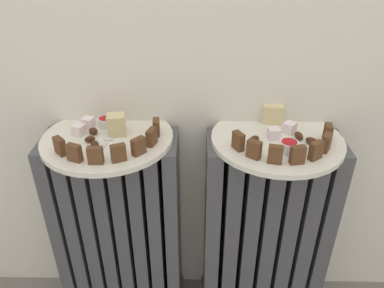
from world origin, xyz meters
The scene contains 34 objects.
radiator_left centered at (-0.20, 0.28, 0.28)m, with size 0.34×0.14×0.58m.
radiator_right centered at (0.20, 0.28, 0.28)m, with size 0.34×0.14×0.58m.
plate_left centered at (-0.20, 0.28, 0.58)m, with size 0.31×0.31×0.01m, color silver.
plate_right centered at (0.20, 0.28, 0.58)m, with size 0.31×0.31×0.01m, color silver.
dark_cake_slice_left_0 centered at (-0.28, 0.20, 0.61)m, with size 0.03×0.01×0.04m, color #56351E.
dark_cake_slice_left_1 centered at (-0.24, 0.17, 0.61)m, with size 0.03×0.01×0.04m, color #56351E.
dark_cake_slice_left_2 centered at (-0.20, 0.17, 0.61)m, with size 0.03×0.01×0.04m, color #56351E.
dark_cake_slice_left_3 centered at (-0.15, 0.18, 0.61)m, with size 0.03×0.01×0.04m, color #56351E.
dark_cake_slice_left_4 centered at (-0.11, 0.20, 0.61)m, with size 0.03×0.01×0.04m, color #56351E.
dark_cake_slice_left_5 centered at (-0.09, 0.24, 0.61)m, with size 0.03×0.01×0.04m, color #56351E.
dark_cake_slice_left_6 centered at (-0.08, 0.29, 0.61)m, with size 0.03×0.01×0.04m, color #56351E.
marble_cake_slice_left_0 centered at (-0.17, 0.29, 0.61)m, with size 0.04×0.03×0.05m, color beige.
turkish_delight_left_0 centered at (-0.25, 0.32, 0.60)m, with size 0.02×0.02×0.02m, color white.
turkish_delight_left_1 centered at (-0.26, 0.28, 0.60)m, with size 0.03×0.03×0.03m, color white.
medjool_date_left_0 centered at (-0.23, 0.25, 0.59)m, with size 0.02×0.01×0.01m, color #3D1E0F.
medjool_date_left_1 centered at (-0.23, 0.29, 0.60)m, with size 0.02×0.02×0.02m, color #3D1E0F.
medjool_date_left_2 centered at (-0.20, 0.20, 0.59)m, with size 0.03×0.01×0.01m, color #3D1E0F.
medjool_date_left_3 centered at (-0.21, 0.23, 0.59)m, with size 0.02×0.02×0.02m, color #3D1E0F.
jam_bowl_left centered at (-0.21, 0.33, 0.60)m, with size 0.04×0.04×0.02m.
dark_cake_slice_right_0 centered at (0.10, 0.23, 0.61)m, with size 0.03×0.01×0.04m, color #56351E.
dark_cake_slice_right_1 centered at (0.13, 0.19, 0.61)m, with size 0.03×0.01×0.04m, color #56351E.
dark_cake_slice_right_2 centered at (0.17, 0.17, 0.61)m, with size 0.03×0.01×0.04m, color #56351E.
dark_cake_slice_right_3 centered at (0.22, 0.17, 0.61)m, with size 0.03×0.01×0.04m, color #56351E.
dark_cake_slice_right_4 centered at (0.26, 0.19, 0.61)m, with size 0.03×0.01×0.04m, color #56351E.
dark_cake_slice_right_5 centered at (0.29, 0.22, 0.61)m, with size 0.03×0.01×0.04m, color #56351E.
dark_cake_slice_right_6 centered at (0.31, 0.27, 0.61)m, with size 0.03×0.01×0.04m, color #56351E.
marble_cake_slice_right_0 centered at (0.20, 0.36, 0.61)m, with size 0.05×0.04×0.05m, color beige.
turkish_delight_right_0 centered at (0.19, 0.28, 0.60)m, with size 0.03×0.03×0.03m, color white.
turkish_delight_right_1 centered at (0.23, 0.30, 0.60)m, with size 0.03×0.03×0.03m, color white.
medjool_date_right_0 centered at (0.24, 0.27, 0.59)m, with size 0.03×0.02×0.02m, color #3D1E0F.
medjool_date_right_1 centered at (0.27, 0.25, 0.59)m, with size 0.03×0.02×0.02m, color #3D1E0F.
medjool_date_right_2 centered at (0.14, 0.26, 0.59)m, with size 0.03×0.02×0.01m, color #3D1E0F.
jam_bowl_right centered at (0.21, 0.22, 0.60)m, with size 0.04×0.04×0.03m.
fork centered at (-0.19, 0.23, 0.59)m, with size 0.03×0.11×0.00m.
Camera 1 is at (0.01, -0.48, 1.02)m, focal length 35.26 mm.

